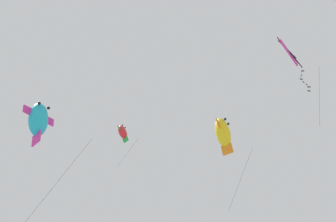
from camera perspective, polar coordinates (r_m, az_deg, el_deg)
The scene contains 4 objects.
kite_fish_low_drifter at distance 25.10m, azimuth -15.62°, elevation -1.02°, with size 3.03×3.99×10.28m.
kite_fish_mid_left at distance 28.42m, azimuth 6.75°, elevation -2.65°, with size 2.23×2.12×6.82m.
kite_diamond_near_right at distance 27.77m, azimuth 14.60°, elevation 6.96°, with size 1.71×2.46×7.25m.
kite_fish_near_left at distance 36.12m, azimuth -5.58°, elevation -2.61°, with size 1.94×1.47×4.41m.
Camera 1 is at (-14.79, 16.23, 16.19)m, focal length 49.72 mm.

